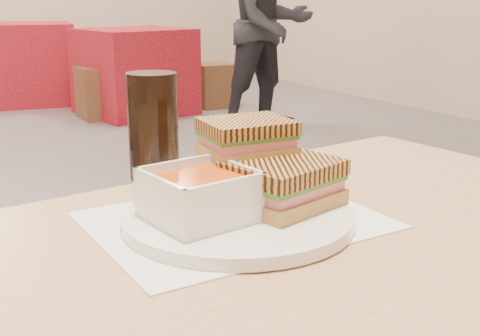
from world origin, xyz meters
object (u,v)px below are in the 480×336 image
plate (238,217)px  cola_glass (153,127)px  bg_table_2 (27,63)px  bg_chair_1r (214,85)px  bg_table_1 (134,72)px  bg_chair_1l (102,92)px  soup_bowl (200,197)px  panini_lower (283,183)px  patron_b (271,24)px  bg_chair_2r (42,76)px

plate → cola_glass: (-0.01, 0.25, 0.07)m
bg_table_2 → bg_chair_1r: size_ratio=2.53×
bg_table_1 → bg_chair_1l: bg_table_1 is taller
soup_bowl → panini_lower: size_ratio=0.83×
plate → cola_glass: bearing=91.9°
bg_table_2 → patron_b: (1.42, -2.16, 0.43)m
bg_chair_2r → patron_b: size_ratio=0.25×
bg_chair_1l → bg_chair_1r: (1.09, -0.00, -0.01)m
soup_bowl → cola_glass: (0.04, 0.24, 0.04)m
bg_chair_1r → bg_chair_2r: (-1.25, 1.49, -0.00)m
bg_table_1 → bg_chair_1l: size_ratio=2.23×
panini_lower → bg_table_2: panini_lower is taller
panini_lower → bg_table_1: panini_lower is taller
cola_glass → bg_chair_1l: cola_glass is taller
cola_glass → bg_table_1: cola_glass is taller
panini_lower → bg_chair_2r: 6.18m
bg_table_1 → bg_chair_2r: bearing=107.8°
cola_glass → bg_chair_1r: bearing=60.8°
bg_table_1 → patron_b: patron_b is taller
panini_lower → bg_chair_2r: (1.09, 6.05, -0.59)m
bg_table_2 → patron_b: bearing=-56.6°
panini_lower → bg_chair_2r: bearing=79.8°
cola_glass → patron_b: 4.05m
plate → patron_b: (2.36, 3.53, 0.05)m
plate → bg_chair_1l: (1.31, 4.56, -0.54)m
bg_table_2 → bg_chair_1r: 1.86m
bg_table_1 → bg_chair_1l: 0.35m
plate → panini_lower: bearing=-7.9°
cola_glass → patron_b: (2.37, 3.28, -0.02)m
soup_bowl → bg_table_1: (1.67, 4.59, -0.42)m
plate → bg_table_1: (1.62, 4.59, -0.39)m
panini_lower → bg_chair_1r: bearing=62.9°
bg_table_1 → patron_b: 1.37m
panini_lower → patron_b: 4.22m
bg_chair_1r → soup_bowl: bearing=-118.3°
plate → bg_table_2: (0.94, 5.69, -0.38)m
bg_table_1 → bg_chair_1r: bearing=-2.3°
soup_bowl → cola_glass: 0.25m
soup_bowl → cola_glass: size_ratio=0.77×
bg_chair_1r → cola_glass: bearing=-119.2°
bg_chair_1l → patron_b: size_ratio=0.27×
plate → bg_chair_1r: bearing=62.2°
bg_table_2 → soup_bowl: bearing=-99.9°
soup_bowl → bg_chair_1r: size_ratio=0.32×
plate → bg_chair_1l: bearing=74.0°
plate → bg_chair_1l: size_ratio=0.67×
soup_bowl → cola_glass: bearing=79.8°
bg_table_1 → bg_chair_2r: size_ratio=2.38×
soup_bowl → panini_lower: bearing=-5.6°
bg_table_2 → bg_chair_2r: bg_table_2 is taller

